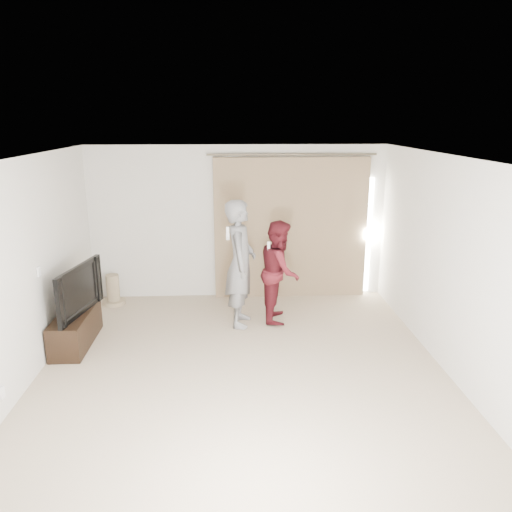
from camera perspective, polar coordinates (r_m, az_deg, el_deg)
The scene contains 10 objects.
floor at distance 6.34m, azimuth -1.55°, elevation -12.93°, with size 5.50×5.50×0.00m, color #CBB198.
wall_back at distance 8.50m, azimuth -2.09°, elevation 3.84°, with size 5.00×0.04×2.60m, color silver.
wall_left at distance 6.30m, azimuth -25.03°, elevation -1.83°, with size 0.04×5.50×2.60m.
ceiling at distance 5.59m, azimuth -1.75°, elevation 11.20°, with size 5.00×5.50×0.01m, color silver.
curtain at distance 8.52m, azimuth 4.09°, elevation 3.16°, with size 2.80×0.11×2.46m.
tv_console at distance 7.34m, azimuth -19.89°, elevation -7.80°, with size 0.41×1.19×0.46m, color black.
tv at distance 7.15m, azimuth -20.30°, elevation -3.62°, with size 1.17×0.15×0.67m, color black.
scratching_post at distance 8.69m, azimuth -16.00°, elevation -4.01°, with size 0.38×0.38×0.51m.
person_man at distance 7.34m, azimuth -1.79°, elevation -0.86°, with size 0.52×0.73×1.90m.
person_woman at distance 7.57m, azimuth 2.74°, elevation -1.71°, with size 0.68×0.82×1.56m.
Camera 1 is at (-0.12, -5.57, 3.02)m, focal length 35.00 mm.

